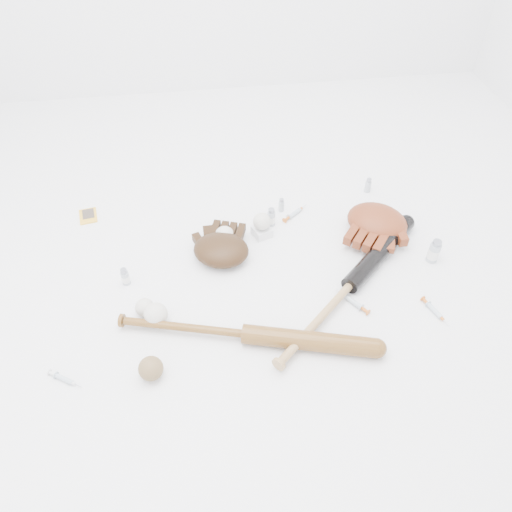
{
  "coord_description": "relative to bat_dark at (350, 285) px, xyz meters",
  "views": [
    {
      "loc": [
        -0.22,
        -1.22,
        1.38
      ],
      "look_at": [
        -0.04,
        0.06,
        0.06
      ],
      "focal_mm": 35.0,
      "sensor_mm": 36.0,
      "label": 1
    }
  ],
  "objects": [
    {
      "name": "baseball_aged",
      "position": [
        -0.71,
        -0.25,
        0.01
      ],
      "size": [
        0.08,
        0.08,
        0.08
      ],
      "primitive_type": "sphere",
      "color": "brown",
      "rests_on": "ground"
    },
    {
      "name": "baseball_mid",
      "position": [
        -0.69,
        -0.04,
        0.01
      ],
      "size": [
        0.08,
        0.08,
        0.08
      ],
      "primitive_type": "sphere",
      "color": "beige",
      "rests_on": "ground"
    },
    {
      "name": "vial_1",
      "position": [
        0.24,
        0.55,
        0.0
      ],
      "size": [
        0.03,
        0.03,
        0.07
      ],
      "primitive_type": "cylinder",
      "color": "#ABB4BC",
      "rests_on": "ground"
    },
    {
      "name": "syringe_0",
      "position": [
        -0.98,
        -0.23,
        -0.03
      ],
      "size": [
        0.13,
        0.1,
        0.02
      ],
      "primitive_type": null,
      "rotation": [
        0.0,
        0.0,
        -0.57
      ],
      "color": "#ADBCC6",
      "rests_on": "ground"
    },
    {
      "name": "trading_card",
      "position": [
        -0.98,
        0.55,
        -0.03
      ],
      "size": [
        0.08,
        0.11,
        0.01
      ],
      "primitive_type": "cube",
      "rotation": [
        0.0,
        0.0,
        0.16
      ],
      "color": "gold",
      "rests_on": "ground"
    },
    {
      "name": "syringe_1",
      "position": [
        -0.0,
        -0.06,
        -0.02
      ],
      "size": [
        0.12,
        0.15,
        0.02
      ],
      "primitive_type": null,
      "rotation": [
        0.0,
        0.0,
        2.19
      ],
      "color": "#ADBCC6",
      "rests_on": "ground"
    },
    {
      "name": "vial_3",
      "position": [
        0.35,
        0.11,
        0.02
      ],
      "size": [
        0.04,
        0.04,
        0.1
      ],
      "primitive_type": "cylinder",
      "color": "#ABB4BC",
      "rests_on": "ground"
    },
    {
      "name": "baseball_on_pedestal",
      "position": [
        -0.27,
        0.34,
        0.04
      ],
      "size": [
        0.07,
        0.07,
        0.07
      ],
      "primitive_type": "sphere",
      "color": "beige",
      "rests_on": "pedestal"
    },
    {
      "name": "bat_dark",
      "position": [
        0.0,
        0.0,
        0.0
      ],
      "size": [
        0.71,
        0.67,
        0.07
      ],
      "primitive_type": null,
      "rotation": [
        0.0,
        0.0,
        0.75
      ],
      "color": "black",
      "rests_on": "ground"
    },
    {
      "name": "vial_0",
      "position": [
        -0.17,
        0.48,
        -0.0
      ],
      "size": [
        0.02,
        0.02,
        0.06
      ],
      "primitive_type": "cylinder",
      "color": "#ABB4BC",
      "rests_on": "ground"
    },
    {
      "name": "baseball_left",
      "position": [
        -0.73,
        -0.0,
        -0.0
      ],
      "size": [
        0.07,
        0.07,
        0.07
      ],
      "primitive_type": "sphere",
      "color": "beige",
      "rests_on": "ground"
    },
    {
      "name": "bat_wood",
      "position": [
        -0.4,
        -0.16,
        -0.0
      ],
      "size": [
        0.88,
        0.31,
        0.07
      ],
      "primitive_type": null,
      "rotation": [
        0.0,
        0.0,
        -0.27
      ],
      "color": "brown",
      "rests_on": "ground"
    },
    {
      "name": "glove_tan",
      "position": [
        0.19,
        0.3,
        0.02
      ],
      "size": [
        0.41,
        0.41,
        0.1
      ],
      "primitive_type": null,
      "rotation": [
        0.0,
        0.0,
        2.47
      ],
      "color": "maroon",
      "rests_on": "ground"
    },
    {
      "name": "vial_4",
      "position": [
        -0.8,
        0.15,
        0.0
      ],
      "size": [
        0.03,
        0.03,
        0.07
      ],
      "primitive_type": "cylinder",
      "color": "#ABB4BC",
      "rests_on": "ground"
    },
    {
      "name": "syringe_3",
      "position": [
        0.27,
        -0.14,
        -0.02
      ],
      "size": [
        0.07,
        0.15,
        0.02
      ],
      "primitive_type": null,
      "rotation": [
        0.0,
        0.0,
        -1.24
      ],
      "color": "#ADBCC6",
      "rests_on": "ground"
    },
    {
      "name": "pedestal",
      "position": [
        -0.27,
        0.34,
        -0.01
      ],
      "size": [
        0.09,
        0.09,
        0.04
      ],
      "primitive_type": "cube",
      "rotation": [
        0.0,
        0.0,
        0.36
      ],
      "color": "white",
      "rests_on": "ground"
    },
    {
      "name": "baseball_upper",
      "position": [
        -0.42,
        0.31,
        0.01
      ],
      "size": [
        0.08,
        0.08,
        0.08
      ],
      "primitive_type": "sphere",
      "color": "beige",
      "rests_on": "ground"
    },
    {
      "name": "syringe_2",
      "position": [
        -0.12,
        0.44,
        -0.02
      ],
      "size": [
        0.14,
        0.12,
        0.02
      ],
      "primitive_type": null,
      "rotation": [
        0.0,
        0.0,
        0.67
      ],
      "color": "#ADBCC6",
      "rests_on": "ground"
    },
    {
      "name": "glove_dark",
      "position": [
        -0.44,
        0.23,
        0.01
      ],
      "size": [
        0.32,
        0.32,
        0.09
      ],
      "primitive_type": null,
      "rotation": [
        0.0,
        0.0,
        -0.33
      ],
      "color": "black",
      "rests_on": "ground"
    },
    {
      "name": "vial_2",
      "position": [
        -0.22,
        0.4,
        0.01
      ],
      "size": [
        0.03,
        0.03,
        0.08
      ],
      "primitive_type": "cylinder",
      "color": "#ABB4BC",
      "rests_on": "ground"
    }
  ]
}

